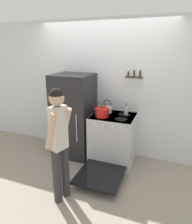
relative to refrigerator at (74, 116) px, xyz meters
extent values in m
plane|color=gray|center=(0.49, 0.33, -0.79)|extent=(14.00, 14.00, 0.00)
cube|color=silver|center=(0.49, 0.36, 0.48)|extent=(10.00, 0.06, 2.55)
cube|color=black|center=(0.00, 0.00, 0.00)|extent=(0.71, 0.65, 1.59)
cube|color=#2D2D2D|center=(0.00, -0.33, 0.35)|extent=(0.70, 0.01, 0.01)
cylinder|color=#B2B5BA|center=(0.22, -0.34, -0.10)|extent=(0.02, 0.02, 0.51)
cube|color=silver|center=(0.79, 0.00, -0.35)|extent=(0.76, 0.66, 0.89)
cube|color=black|center=(0.79, 0.00, 0.09)|extent=(0.75, 0.65, 0.02)
cube|color=black|center=(0.79, -0.31, -0.36)|extent=(0.66, 0.05, 0.67)
cylinder|color=black|center=(0.61, -0.14, 0.10)|extent=(0.21, 0.21, 0.01)
cylinder|color=black|center=(0.96, -0.14, 0.10)|extent=(0.21, 0.21, 0.01)
cylinder|color=black|center=(0.61, 0.13, 0.10)|extent=(0.21, 0.21, 0.01)
cylinder|color=black|center=(0.96, 0.13, 0.10)|extent=(0.21, 0.21, 0.01)
cylinder|color=silver|center=(0.56, -0.35, 0.03)|extent=(0.04, 0.02, 0.04)
cylinder|color=silver|center=(0.71, -0.35, 0.03)|extent=(0.04, 0.02, 0.04)
cylinder|color=silver|center=(0.86, -0.35, 0.03)|extent=(0.04, 0.02, 0.04)
cylinder|color=silver|center=(1.01, -0.35, 0.03)|extent=(0.04, 0.02, 0.04)
cube|color=black|center=(0.79, -0.69, -0.68)|extent=(0.70, 0.71, 0.04)
cube|color=#99999E|center=(0.79, -0.09, -0.39)|extent=(0.62, 0.36, 0.01)
cylinder|color=red|center=(0.61, -0.14, 0.17)|extent=(0.23, 0.23, 0.14)
cylinder|color=red|center=(0.61, -0.14, 0.25)|extent=(0.24, 0.24, 0.02)
sphere|color=black|center=(0.61, -0.14, 0.27)|extent=(0.03, 0.03, 0.03)
cylinder|color=red|center=(0.48, -0.14, 0.22)|extent=(0.03, 0.02, 0.02)
cylinder|color=red|center=(0.74, -0.14, 0.22)|extent=(0.03, 0.02, 0.02)
cylinder|color=silver|center=(0.62, 0.13, 0.16)|extent=(0.18, 0.18, 0.11)
cone|color=silver|center=(0.62, 0.13, 0.22)|extent=(0.18, 0.18, 0.03)
sphere|color=black|center=(0.62, 0.13, 0.25)|extent=(0.02, 0.02, 0.02)
cone|color=silver|center=(0.71, 0.13, 0.17)|extent=(0.10, 0.03, 0.08)
torus|color=black|center=(0.62, 0.13, 0.27)|extent=(0.14, 0.01, 0.14)
cylinder|color=#B7BABF|center=(0.98, 0.14, 0.17)|extent=(0.08, 0.08, 0.15)
cylinder|color=#9E7547|center=(0.97, 0.13, 0.23)|extent=(0.02, 0.02, 0.21)
cylinder|color=#232326|center=(0.98, 0.14, 0.21)|extent=(0.02, 0.04, 0.17)
cylinder|color=#B2B5BA|center=(0.98, 0.15, 0.23)|extent=(0.03, 0.03, 0.21)
cylinder|color=#2D2D30|center=(0.39, -1.30, -0.41)|extent=(0.11, 0.11, 0.78)
cylinder|color=#2D2D30|center=(0.43, -1.15, -0.41)|extent=(0.11, 0.11, 0.78)
cube|color=beige|center=(0.41, -1.22, 0.27)|extent=(0.18, 0.24, 0.58)
cylinder|color=tan|center=(0.38, -1.34, 0.27)|extent=(0.25, 0.14, 0.52)
cylinder|color=tan|center=(0.45, -1.11, 0.27)|extent=(0.25, 0.14, 0.52)
sphere|color=tan|center=(0.41, -1.22, 0.66)|extent=(0.19, 0.19, 0.19)
sphere|color=black|center=(0.41, -1.22, 0.71)|extent=(0.17, 0.17, 0.17)
cube|color=brown|center=(1.05, 0.31, 0.75)|extent=(0.31, 0.02, 0.03)
cube|color=silver|center=(0.95, 0.31, 0.67)|extent=(0.03, 0.00, 0.17)
cube|color=black|center=(0.95, 0.30, 0.80)|extent=(0.02, 0.02, 0.10)
cube|color=silver|center=(1.05, 0.31, 0.65)|extent=(0.03, 0.00, 0.20)
cube|color=black|center=(1.05, 0.30, 0.81)|extent=(0.02, 0.02, 0.12)
cube|color=silver|center=(1.16, 0.31, 0.65)|extent=(0.02, 0.00, 0.19)
cube|color=black|center=(1.16, 0.30, 0.81)|extent=(0.02, 0.02, 0.12)
camera|label=1|loc=(1.69, -3.24, 1.25)|focal=32.00mm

